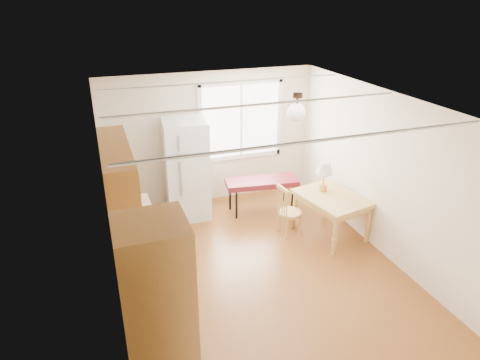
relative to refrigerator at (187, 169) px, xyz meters
name	(u,v)px	position (x,y,z in m)	size (l,w,h in m)	color
room_shell	(260,193)	(0.58, -2.01, 0.35)	(4.60, 5.60, 2.62)	#5D3113
kitchen_run	(142,268)	(-1.13, -2.64, -0.06)	(0.65, 3.40, 2.20)	brown
window_unit	(241,120)	(1.18, 0.46, 0.65)	(1.64, 0.05, 1.51)	white
pendant_light	(297,111)	(1.28, -1.61, 1.34)	(0.26, 0.26, 0.40)	black
refrigerator	(187,169)	(0.00, 0.00, 0.00)	(0.80, 0.80, 1.79)	white
bench	(262,183)	(1.33, -0.26, -0.35)	(1.38, 0.66, 0.61)	#58141C
dining_table	(332,202)	(2.08, -1.48, -0.28)	(1.07, 1.30, 0.72)	#B58F45
chair	(286,208)	(1.37, -1.25, -0.39)	(0.40, 0.39, 0.88)	#B58F45
table_lamp	(325,170)	(2.04, -1.24, 0.19)	(0.29, 0.29, 0.50)	#CB8B41
coffee_maker	(148,287)	(-1.14, -3.25, 0.12)	(0.21, 0.25, 0.32)	black
kettle	(131,248)	(-1.21, -2.41, 0.10)	(0.12, 0.12, 0.22)	red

